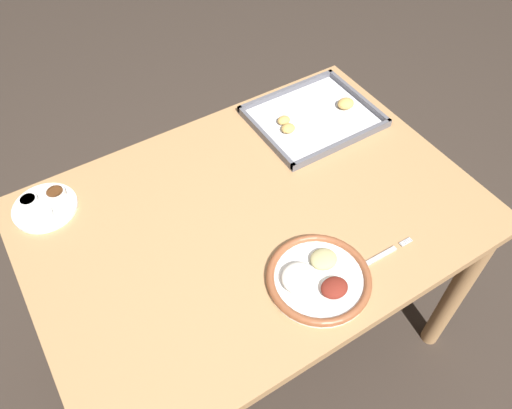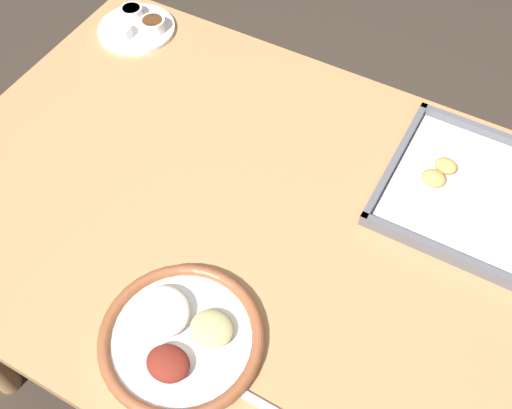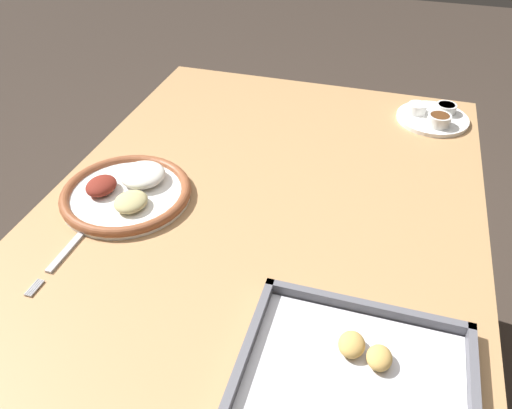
{
  "view_description": "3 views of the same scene",
  "coord_description": "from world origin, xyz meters",
  "px_view_note": "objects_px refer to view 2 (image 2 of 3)",
  "views": [
    {
      "loc": [
        -0.43,
        -0.71,
        1.75
      ],
      "look_at": [
        0.01,
        0.0,
        0.74
      ],
      "focal_mm": 35.0,
      "sensor_mm": 36.0,
      "label": 1
    },
    {
      "loc": [
        0.29,
        -0.52,
        1.57
      ],
      "look_at": [
        0.01,
        0.0,
        0.74
      ],
      "focal_mm": 42.0,
      "sensor_mm": 36.0,
      "label": 2
    },
    {
      "loc": [
        0.69,
        0.2,
        1.31
      ],
      "look_at": [
        0.01,
        0.0,
        0.74
      ],
      "focal_mm": 35.0,
      "sensor_mm": 36.0,
      "label": 3
    }
  ],
  "objects_px": {
    "dinner_plate": "(180,336)",
    "fork": "(268,408)",
    "baking_tray": "(491,201)",
    "saucer_plate": "(137,26)"
  },
  "relations": [
    {
      "from": "baking_tray",
      "to": "saucer_plate",
      "type": "bearing_deg",
      "value": 173.92
    },
    {
      "from": "dinner_plate",
      "to": "saucer_plate",
      "type": "height_order",
      "value": "dinner_plate"
    },
    {
      "from": "fork",
      "to": "dinner_plate",
      "type": "bearing_deg",
      "value": 171.33
    },
    {
      "from": "saucer_plate",
      "to": "dinner_plate",
      "type": "bearing_deg",
      "value": -49.54
    },
    {
      "from": "dinner_plate",
      "to": "fork",
      "type": "bearing_deg",
      "value": -9.43
    },
    {
      "from": "fork",
      "to": "saucer_plate",
      "type": "bearing_deg",
      "value": 138.28
    },
    {
      "from": "dinner_plate",
      "to": "saucer_plate",
      "type": "relative_size",
      "value": 1.48
    },
    {
      "from": "dinner_plate",
      "to": "baking_tray",
      "type": "height_order",
      "value": "dinner_plate"
    },
    {
      "from": "fork",
      "to": "saucer_plate",
      "type": "distance_m",
      "value": 0.88
    },
    {
      "from": "fork",
      "to": "saucer_plate",
      "type": "relative_size",
      "value": 1.15
    }
  ]
}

